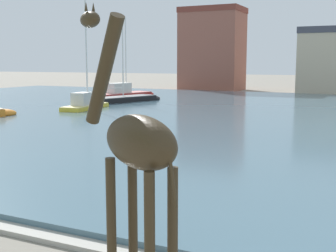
{
  "coord_description": "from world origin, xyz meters",
  "views": [
    {
      "loc": [
        7.87,
        -1.55,
        4.1
      ],
      "look_at": [
        2.14,
        10.36,
        2.2
      ],
      "focal_mm": 47.3,
      "sensor_mm": 36.0,
      "label": 1
    }
  ],
  "objects_px": {
    "sailboat_red": "(126,93)",
    "sailboat_yellow": "(87,105)",
    "sailboat_black": "(125,100)",
    "giraffe_statue": "(135,146)"
  },
  "relations": [
    {
      "from": "sailboat_red",
      "to": "sailboat_yellow",
      "type": "bearing_deg",
      "value": -72.19
    },
    {
      "from": "giraffe_statue",
      "to": "sailboat_red",
      "type": "bearing_deg",
      "value": 121.38
    },
    {
      "from": "giraffe_statue",
      "to": "sailboat_black",
      "type": "xyz_separation_m",
      "value": [
        -18.95,
        30.94,
        -2.25
      ]
    },
    {
      "from": "giraffe_statue",
      "to": "sailboat_red",
      "type": "xyz_separation_m",
      "value": [
        -22.66,
        37.15,
        -2.09
      ]
    },
    {
      "from": "sailboat_black",
      "to": "sailboat_red",
      "type": "bearing_deg",
      "value": 120.84
    },
    {
      "from": "sailboat_black",
      "to": "sailboat_yellow",
      "type": "height_order",
      "value": "sailboat_yellow"
    },
    {
      "from": "sailboat_red",
      "to": "sailboat_black",
      "type": "bearing_deg",
      "value": -59.16
    },
    {
      "from": "giraffe_statue",
      "to": "sailboat_black",
      "type": "height_order",
      "value": "sailboat_black"
    },
    {
      "from": "giraffe_statue",
      "to": "sailboat_black",
      "type": "relative_size",
      "value": 0.53
    },
    {
      "from": "sailboat_red",
      "to": "giraffe_statue",
      "type": "bearing_deg",
      "value": -58.62
    }
  ]
}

